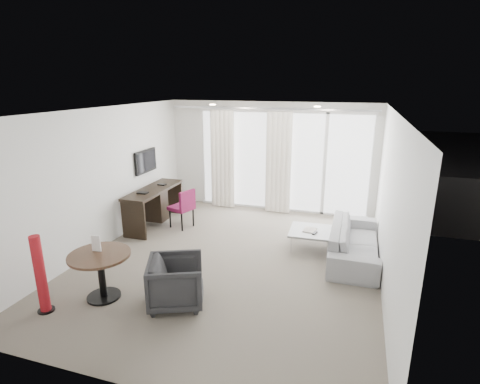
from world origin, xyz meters
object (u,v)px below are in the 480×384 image
(desk_chair, at_px, (181,208))
(round_table, at_px, (102,276))
(rattan_chair_b, at_px, (346,185))
(tub_armchair, at_px, (176,282))
(rattan_chair_a, at_px, (314,184))
(desk, at_px, (155,207))
(sofa, at_px, (354,241))
(red_lamp, at_px, (40,275))
(coffee_table, at_px, (311,239))

(desk_chair, distance_m, round_table, 2.88)
(round_table, relative_size, rattan_chair_b, 1.15)
(tub_armchair, bearing_deg, rattan_chair_a, -36.43)
(desk, height_order, round_table, desk)
(sofa, xyz_separation_m, rattan_chair_a, (-1.10, 3.19, 0.13))
(desk, height_order, desk_chair, desk_chair)
(round_table, distance_m, red_lamp, 0.79)
(desk, relative_size, coffee_table, 2.23)
(rattan_chair_b, bearing_deg, red_lamp, -105.06)
(desk_chair, bearing_deg, red_lamp, -78.47)
(round_table, bearing_deg, red_lamp, -135.88)
(desk, bearing_deg, rattan_chair_a, 42.32)
(desk_chair, distance_m, sofa, 3.62)
(red_lamp, height_order, rattan_chair_b, red_lamp)
(round_table, relative_size, coffee_table, 1.11)
(coffee_table, bearing_deg, desk_chair, 175.16)
(desk, bearing_deg, tub_armchair, -54.97)
(desk_chair, xyz_separation_m, coffee_table, (2.80, -0.24, -0.25))
(sofa, height_order, rattan_chair_b, rattan_chair_b)
(desk_chair, bearing_deg, round_table, -68.88)
(rattan_chair_a, bearing_deg, round_table, -131.87)
(tub_armchair, xyz_separation_m, rattan_chair_b, (2.07, 5.85, 0.03))
(round_table, distance_m, coffee_table, 3.75)
(coffee_table, bearing_deg, desk, 176.92)
(desk, xyz_separation_m, round_table, (0.75, -2.82, -0.06))
(rattan_chair_a, distance_m, rattan_chair_b, 0.89)
(desk_chair, bearing_deg, tub_armchair, -46.98)
(rattan_chair_b, bearing_deg, tub_armchair, -95.00)
(desk_chair, height_order, coffee_table, desk_chair)
(tub_armchair, height_order, rattan_chair_b, rattan_chair_b)
(desk, relative_size, tub_armchair, 2.31)
(coffee_table, bearing_deg, tub_armchair, -122.55)
(round_table, relative_size, red_lamp, 0.78)
(desk_chair, xyz_separation_m, rattan_chair_a, (2.50, 2.78, 0.01))
(desk, relative_size, red_lamp, 1.57)
(red_lamp, relative_size, rattan_chair_b, 1.47)
(rattan_chair_b, bearing_deg, rattan_chair_a, -140.81)
(red_lamp, bearing_deg, round_table, 44.12)
(desk, distance_m, tub_armchair, 3.23)
(round_table, distance_m, sofa, 4.24)
(round_table, bearing_deg, rattan_chair_b, 62.26)
(red_lamp, height_order, sofa, red_lamp)
(red_lamp, xyz_separation_m, coffee_table, (3.22, 3.16, -0.38))
(rattan_chair_b, bearing_deg, round_table, -103.26)
(round_table, bearing_deg, desk, 104.97)
(desk, distance_m, coffee_table, 3.44)
(round_table, distance_m, tub_armchair, 1.11)
(desk_chair, xyz_separation_m, red_lamp, (-0.41, -3.40, 0.13))
(red_lamp, bearing_deg, tub_armchair, 23.18)
(desk_chair, distance_m, tub_armchair, 2.97)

